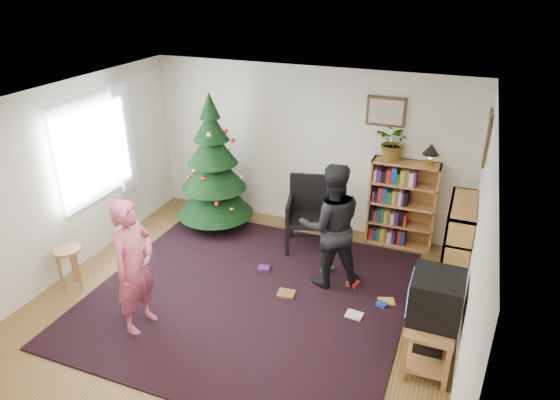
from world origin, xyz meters
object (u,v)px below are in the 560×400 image
at_px(picture_back, 386,112).
at_px(picture_right, 487,138).
at_px(tv_stand, 430,335).
at_px(stool, 68,258).
at_px(bookshelf_back, 402,203).
at_px(armchair, 311,210).
at_px(table_lamp, 431,151).
at_px(potted_plant, 394,142).
at_px(christmas_tree, 214,174).
at_px(bookshelf_right, 456,251).
at_px(person_by_chair, 331,226).
at_px(crt_tv, 436,297).
at_px(person_standing, 134,267).

bearing_deg(picture_back, picture_right, -28.69).
relative_size(tv_stand, stool, 1.47).
relative_size(bookshelf_back, armchair, 1.21).
relative_size(bookshelf_back, table_lamp, 4.24).
bearing_deg(potted_plant, christmas_tree, -169.05).
bearing_deg(christmas_tree, table_lamp, 9.22).
xyz_separation_m(bookshelf_right, person_by_chair, (-1.50, -0.25, 0.17)).
bearing_deg(bookshelf_right, bookshelf_back, 36.33).
bearing_deg(christmas_tree, person_by_chair, -21.99).
distance_m(christmas_tree, person_by_chair, 2.29).
distance_m(stool, person_by_chair, 3.34).
bearing_deg(picture_right, tv_stand, -98.27).
bearing_deg(picture_right, armchair, 178.47).
relative_size(christmas_tree, potted_plant, 4.05).
height_order(tv_stand, potted_plant, potted_plant).
distance_m(tv_stand, stool, 4.43).
relative_size(christmas_tree, table_lamp, 7.02).
height_order(armchair, stool, armchair).
bearing_deg(person_by_chair, picture_right, 178.69).
height_order(picture_right, armchair, picture_right).
xyz_separation_m(picture_back, christmas_tree, (-2.43, -0.64, -1.05)).
relative_size(picture_back, armchair, 0.51).
height_order(picture_right, bookshelf_back, picture_right).
height_order(picture_back, tv_stand, picture_back).
xyz_separation_m(bookshelf_right, armchair, (-2.03, 0.58, -0.08)).
bearing_deg(tv_stand, stool, -175.56).
distance_m(bookshelf_back, crt_tv, 2.45).
relative_size(stool, potted_plant, 1.07).
bearing_deg(potted_plant, picture_back, 141.96).
bearing_deg(stool, person_by_chair, 23.57).
height_order(stool, person_standing, person_standing).
height_order(bookshelf_back, potted_plant, potted_plant).
height_order(christmas_tree, person_standing, christmas_tree).
bearing_deg(picture_back, armchair, -141.64).
bearing_deg(bookshelf_back, stool, -144.18).
height_order(christmas_tree, armchair, christmas_tree).
height_order(picture_right, crt_tv, picture_right).
xyz_separation_m(picture_back, table_lamp, (0.67, -0.14, -0.44)).
relative_size(picture_right, christmas_tree, 0.28).
bearing_deg(crt_tv, tv_stand, -0.00).
distance_m(picture_back, armchair, 1.74).
xyz_separation_m(stool, potted_plant, (3.52, 2.69, 1.12)).
distance_m(crt_tv, armchair, 2.64).
xyz_separation_m(bookshelf_right, person_standing, (-3.25, -1.88, 0.13)).
height_order(christmas_tree, table_lamp, christmas_tree).
xyz_separation_m(picture_back, armchair, (-0.84, -0.67, -1.37)).
bearing_deg(bookshelf_right, person_by_chair, 99.40).
height_order(armchair, person_standing, person_standing).
bearing_deg(bookshelf_right, armchair, 74.09).
distance_m(picture_back, bookshelf_back, 1.35).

